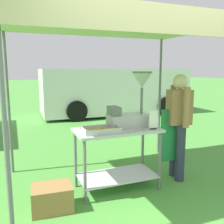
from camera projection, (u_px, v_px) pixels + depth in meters
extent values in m
plane|color=#478E38|center=(64.00, 123.00, 7.88)|extent=(70.00, 70.00, 0.00)
cylinder|color=slate|center=(6.00, 135.00, 2.14)|extent=(0.04, 0.04, 2.25)
cylinder|color=slate|center=(8.00, 105.00, 3.97)|extent=(0.04, 0.04, 2.25)
cylinder|color=slate|center=(160.00, 98.00, 4.97)|extent=(0.04, 0.04, 2.25)
cube|color=#CCB78E|center=(113.00, 24.00, 3.36)|extent=(2.97, 2.20, 0.05)
cube|color=#CCB78E|center=(156.00, 20.00, 2.39)|extent=(2.97, 0.02, 0.24)
cube|color=#B7B7BC|center=(117.00, 130.00, 3.47)|extent=(1.18, 0.60, 0.04)
cube|color=#B7B7BC|center=(117.00, 176.00, 3.58)|extent=(1.08, 0.55, 0.02)
cylinder|color=slate|center=(85.00, 172.00, 3.11)|extent=(0.04, 0.04, 0.83)
cylinder|color=slate|center=(160.00, 161.00, 3.50)|extent=(0.04, 0.04, 0.83)
cylinder|color=slate|center=(76.00, 159.00, 3.57)|extent=(0.04, 0.04, 0.83)
cylinder|color=slate|center=(143.00, 150.00, 3.96)|extent=(0.04, 0.04, 0.83)
cube|color=#B7B7BC|center=(101.00, 132.00, 3.27)|extent=(0.47, 0.29, 0.01)
cube|color=#B7B7BC|center=(104.00, 132.00, 3.14)|extent=(0.47, 0.01, 0.06)
cube|color=#B7B7BC|center=(97.00, 127.00, 3.40)|extent=(0.47, 0.01, 0.06)
cube|color=#B7B7BC|center=(84.00, 131.00, 3.19)|extent=(0.01, 0.29, 0.06)
cube|color=#B7B7BC|center=(117.00, 128.00, 3.35)|extent=(0.01, 0.29, 0.06)
torus|color=gold|center=(112.00, 128.00, 3.38)|extent=(0.08, 0.08, 0.03)
torus|color=gold|center=(95.00, 131.00, 3.22)|extent=(0.10, 0.10, 0.03)
torus|color=gold|center=(102.00, 131.00, 3.24)|extent=(0.09, 0.09, 0.03)
torus|color=gold|center=(111.00, 131.00, 3.24)|extent=(0.10, 0.10, 0.03)
torus|color=gold|center=(105.00, 129.00, 3.36)|extent=(0.11, 0.11, 0.03)
torus|color=gold|center=(88.00, 131.00, 3.23)|extent=(0.10, 0.10, 0.03)
torus|color=gold|center=(111.00, 130.00, 3.32)|extent=(0.09, 0.09, 0.03)
torus|color=gold|center=(98.00, 129.00, 3.35)|extent=(0.10, 0.10, 0.03)
torus|color=gold|center=(92.00, 130.00, 3.30)|extent=(0.08, 0.08, 0.03)
torus|color=gold|center=(96.00, 130.00, 3.28)|extent=(0.08, 0.08, 0.03)
cube|color=#B7B7BC|center=(128.00, 120.00, 3.59)|extent=(0.56, 0.28, 0.18)
cube|color=slate|center=(114.00, 111.00, 3.49)|extent=(0.14, 0.22, 0.12)
cylinder|color=slate|center=(142.00, 101.00, 3.63)|extent=(0.04, 0.04, 0.37)
cone|color=#B7B7BC|center=(142.00, 80.00, 3.58)|extent=(0.27, 0.27, 0.21)
cylinder|color=slate|center=(142.00, 72.00, 3.56)|extent=(0.28, 0.28, 0.02)
cube|color=black|center=(153.00, 129.00, 3.45)|extent=(0.08, 0.05, 0.02)
cube|color=white|center=(153.00, 119.00, 3.43)|extent=(0.13, 0.01, 0.24)
cylinder|color=#2D3347|center=(180.00, 153.00, 3.78)|extent=(0.14, 0.14, 0.86)
cylinder|color=#2D3347|center=(174.00, 149.00, 3.97)|extent=(0.14, 0.14, 0.86)
cube|color=#9E704C|center=(179.00, 107.00, 3.76)|extent=(0.37, 0.27, 0.52)
cube|color=#237F47|center=(171.00, 135.00, 3.81)|extent=(0.32, 0.07, 0.80)
cylinder|color=#9E704C|center=(186.00, 108.00, 3.55)|extent=(0.10, 0.10, 0.58)
cylinder|color=#9E704C|center=(173.00, 103.00, 3.97)|extent=(0.10, 0.10, 0.58)
sphere|color=beige|center=(180.00, 82.00, 3.70)|extent=(0.22, 0.22, 0.22)
cube|color=olive|center=(52.00, 198.00, 3.03)|extent=(0.50, 0.40, 0.30)
cube|color=white|center=(115.00, 90.00, 9.50)|extent=(5.43, 2.04, 1.60)
cube|color=#1E2833|center=(58.00, 81.00, 8.72)|extent=(0.14, 1.62, 0.70)
cylinder|color=black|center=(77.00, 111.00, 8.17)|extent=(0.69, 0.26, 0.68)
cylinder|color=black|center=(67.00, 104.00, 9.89)|extent=(0.69, 0.26, 0.68)
cylinder|color=black|center=(166.00, 106.00, 9.29)|extent=(0.69, 0.26, 0.68)
cylinder|color=black|center=(143.00, 100.00, 11.01)|extent=(0.69, 0.26, 0.68)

